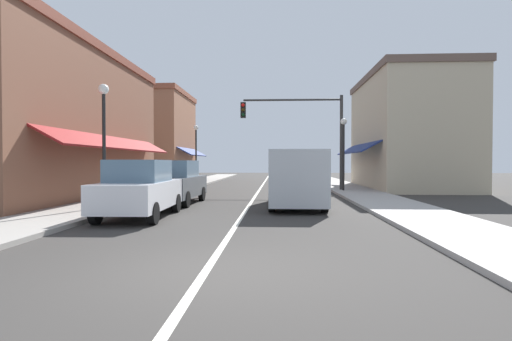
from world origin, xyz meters
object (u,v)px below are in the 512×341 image
object	(u,v)px
traffic_signal_mast_arm	(305,125)
street_lamp_left_far	(196,144)
street_lamp_right_mid	(344,142)
street_lamp_left_near	(104,125)
parked_car_nearest_left	(140,189)
parked_car_second_left	(175,182)
van_in_lane	(296,177)

from	to	relation	value
traffic_signal_mast_arm	street_lamp_left_far	world-z (taller)	traffic_signal_mast_arm
traffic_signal_mast_arm	street_lamp_right_mid	bearing A→B (deg)	-16.21
street_lamp_left_near	street_lamp_left_far	world-z (taller)	street_lamp_left_far
street_lamp_right_mid	parked_car_nearest_left	bearing A→B (deg)	-126.49
parked_car_second_left	street_lamp_left_far	bearing A→B (deg)	99.70
parked_car_second_left	van_in_lane	xyz separation A→B (m)	(4.85, -0.85, 0.27)
parked_car_nearest_left	van_in_lane	distance (m)	5.85
parked_car_nearest_left	traffic_signal_mast_arm	xyz separation A→B (m)	(5.78, 11.29, 2.99)
van_in_lane	traffic_signal_mast_arm	bearing A→B (deg)	83.57
parked_car_nearest_left	parked_car_second_left	size ratio (longest dim) A/B	1.00
parked_car_nearest_left	street_lamp_left_far	bearing A→B (deg)	94.65
traffic_signal_mast_arm	street_lamp_left_far	size ratio (longest dim) A/B	1.33
parked_car_second_left	traffic_signal_mast_arm	world-z (taller)	traffic_signal_mast_arm
parked_car_second_left	street_lamp_left_far	xyz separation A→B (m)	(-1.86, 13.11, 2.14)
street_lamp_left_far	street_lamp_left_near	bearing A→B (deg)	-90.05
parked_car_second_left	street_lamp_left_far	distance (m)	13.41
parked_car_nearest_left	traffic_signal_mast_arm	bearing A→B (deg)	61.47
parked_car_nearest_left	van_in_lane	xyz separation A→B (m)	(4.89, 3.21, 0.27)
street_lamp_right_mid	street_lamp_left_near	bearing A→B (deg)	-137.13
street_lamp_left_near	street_lamp_right_mid	size ratio (longest dim) A/B	1.06
parked_car_second_left	street_lamp_right_mid	distance (m)	10.46
parked_car_second_left	traffic_signal_mast_arm	bearing A→B (deg)	53.15
parked_car_second_left	street_lamp_left_near	distance (m)	3.73
street_lamp_left_near	street_lamp_left_far	size ratio (longest dim) A/B	0.99
parked_car_nearest_left	parked_car_second_left	bearing A→B (deg)	88.07
van_in_lane	street_lamp_left_near	bearing A→B (deg)	-166.98
parked_car_second_left	parked_car_nearest_left	bearing A→B (deg)	-88.89
van_in_lane	street_lamp_left_far	distance (m)	15.61
parked_car_nearest_left	street_lamp_right_mid	xyz separation A→B (m)	(7.90, 10.67, 1.98)
street_lamp_left_near	parked_car_second_left	bearing A→B (deg)	52.26
parked_car_nearest_left	street_lamp_right_mid	world-z (taller)	street_lamp_right_mid
traffic_signal_mast_arm	street_lamp_left_near	xyz separation A→B (m)	(-7.62, -9.65, -0.86)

